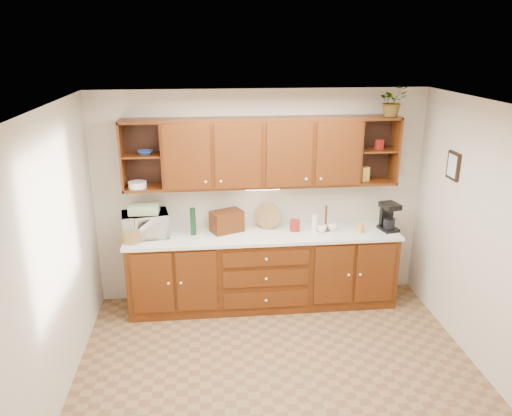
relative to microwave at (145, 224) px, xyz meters
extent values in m
plane|color=brown|center=(1.38, -1.50, -1.09)|extent=(4.00, 4.00, 0.00)
plane|color=white|center=(1.38, -1.50, 1.51)|extent=(4.00, 4.00, 0.00)
plane|color=beige|center=(1.38, 0.25, 0.21)|extent=(4.00, 0.00, 4.00)
plane|color=beige|center=(-0.62, -1.50, 0.21)|extent=(0.00, 3.50, 3.50)
plane|color=beige|center=(3.38, -1.50, 0.21)|extent=(0.00, 3.50, 3.50)
cube|color=#3D1A06|center=(1.38, -0.05, -0.64)|extent=(3.20, 0.60, 0.90)
cube|color=white|center=(1.38, -0.06, -0.17)|extent=(3.24, 0.64, 0.04)
cube|color=#3D1A06|center=(1.38, 0.08, 0.80)|extent=(2.30, 0.33, 0.80)
cube|color=black|center=(0.00, 0.23, 0.80)|extent=(0.45, 0.02, 0.80)
cube|color=black|center=(2.75, 0.23, 0.80)|extent=(0.45, 0.02, 0.80)
cube|color=#3D1A06|center=(0.00, 0.08, 0.80)|extent=(0.43, 0.30, 0.02)
cube|color=#3D1A06|center=(2.75, 0.08, 0.80)|extent=(0.43, 0.30, 0.02)
cube|color=#3D1A06|center=(2.75, 0.08, 1.19)|extent=(0.45, 0.33, 0.03)
cube|color=white|center=(1.38, 0.03, 0.38)|extent=(0.40, 0.05, 0.02)
cube|color=black|center=(3.36, -0.60, 0.76)|extent=(0.03, 0.24, 0.30)
cylinder|color=olive|center=(-0.14, -0.16, -0.07)|extent=(0.26, 0.26, 0.14)
imported|color=beige|center=(0.00, 0.00, 0.00)|extent=(0.58, 0.44, 0.29)
cube|color=#C8C55E|center=(0.00, 0.00, 0.20)|extent=(0.34, 0.25, 0.10)
cylinder|color=black|center=(0.55, -0.02, 0.02)|extent=(0.09, 0.09, 0.33)
cylinder|color=olive|center=(1.46, 0.11, -0.14)|extent=(0.32, 0.18, 0.31)
cube|color=#3D1A06|center=(0.95, 0.06, -0.02)|extent=(0.43, 0.36, 0.26)
cylinder|color=#3D1A06|center=(2.14, -0.03, 0.01)|extent=(0.03, 0.03, 0.31)
cylinder|color=#3D1A06|center=(2.14, -0.03, -0.14)|extent=(0.13, 0.13, 0.02)
imported|color=white|center=(2.22, -0.05, -0.10)|extent=(0.14, 0.14, 0.09)
imported|color=white|center=(2.12, 0.06, -0.10)|extent=(0.14, 0.14, 0.09)
imported|color=white|center=(2.08, -0.08, -0.10)|extent=(0.14, 0.14, 0.09)
cylinder|color=maroon|center=(1.77, -0.01, -0.08)|extent=(0.13, 0.13, 0.13)
cylinder|color=white|center=(2.00, -0.04, -0.05)|extent=(0.08, 0.08, 0.19)
cylinder|color=gold|center=(2.53, -0.14, -0.09)|extent=(0.11, 0.11, 0.11)
cube|color=black|center=(2.90, -0.10, -0.13)|extent=(0.23, 0.27, 0.04)
cube|color=black|center=(2.90, -0.01, 0.02)|extent=(0.17, 0.09, 0.29)
cube|color=black|center=(2.90, -0.10, 0.16)|extent=(0.23, 0.27, 0.06)
cylinder|color=black|center=(2.90, -0.12, -0.05)|extent=(0.16, 0.16, 0.13)
imported|color=navy|center=(0.05, 0.08, 0.84)|extent=(0.18, 0.18, 0.04)
cylinder|color=white|center=(-0.06, 0.04, 0.47)|extent=(0.21, 0.21, 0.07)
cube|color=gold|center=(2.61, 0.06, 0.52)|extent=(0.11, 0.10, 0.17)
cube|color=maroon|center=(2.77, 0.07, 0.87)|extent=(0.10, 0.09, 0.12)
imported|color=#999999|center=(2.86, 0.03, 1.38)|extent=(0.37, 0.34, 0.35)
camera|label=1|loc=(0.73, -5.55, 2.04)|focal=35.00mm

